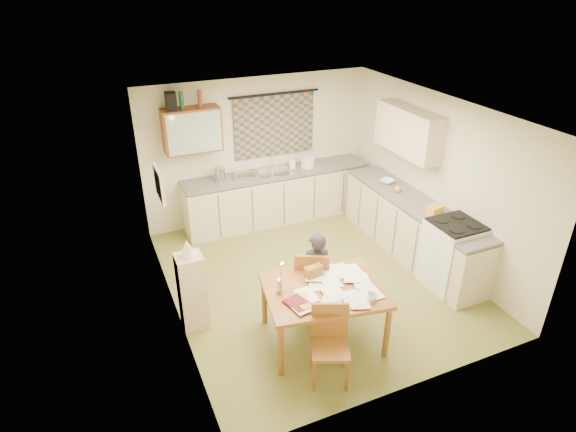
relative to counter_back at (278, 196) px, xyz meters
name	(u,v)px	position (x,y,z in m)	size (l,w,h in m)	color
floor	(314,279)	(-0.23, -1.95, -0.46)	(4.00, 4.50, 0.02)	olive
ceiling	(319,110)	(-0.23, -1.95, 2.06)	(4.00, 4.50, 0.02)	white
wall_back	(258,150)	(-0.23, 0.31, 0.80)	(4.00, 0.02, 2.50)	beige
wall_front	(420,295)	(-0.23, -4.21, 0.80)	(4.00, 0.02, 2.50)	beige
wall_left	(167,231)	(-2.24, -1.95, 0.80)	(0.02, 4.50, 2.50)	beige
wall_right	(436,179)	(1.78, -1.95, 0.80)	(0.02, 4.50, 2.50)	beige
window_blind	(274,126)	(0.07, 0.27, 1.20)	(1.45, 0.03, 1.05)	navy
curtain_rod	(274,94)	(0.07, 0.25, 1.75)	(0.04, 0.04, 1.60)	black
wall_cabinet	(192,130)	(-1.38, 0.13, 1.35)	(0.90, 0.34, 0.70)	brown
wall_cabinet_glass	(195,133)	(-1.38, -0.04, 1.35)	(0.84, 0.02, 0.64)	#99B2A5
upper_cabinet_right	(409,131)	(1.60, -1.40, 1.40)	(0.34, 1.30, 0.70)	#C6B28F
framed_print	(159,184)	(-2.20, -1.55, 1.25)	(0.04, 0.50, 0.40)	beige
print_canvas	(161,184)	(-2.18, -1.55, 1.25)	(0.01, 0.42, 0.32)	#BABCA8
counter_back	(278,196)	(0.00, 0.00, 0.00)	(3.30, 0.62, 0.92)	#C6B28F
counter_right	(411,228)	(1.47, -1.91, 0.00)	(0.62, 2.95, 0.92)	#C6B28F
stove	(452,255)	(1.47, -2.84, 0.05)	(0.65, 0.65, 1.00)	white
sink	(275,174)	(-0.05, 0.00, 0.43)	(0.55, 0.45, 0.10)	silver
tap	(272,161)	(-0.03, 0.18, 0.61)	(0.03, 0.03, 0.28)	silver
dish_rack	(245,175)	(-0.59, 0.00, 0.50)	(0.35, 0.30, 0.06)	silver
kettle	(220,174)	(-1.02, 0.00, 0.59)	(0.18, 0.18, 0.24)	silver
mixing_bowl	(307,162)	(0.58, 0.00, 0.55)	(0.24, 0.24, 0.16)	white
soap_bottle	(292,163)	(0.30, 0.05, 0.57)	(0.10, 0.10, 0.21)	white
bowl	(387,181)	(1.47, -1.16, 0.50)	(0.29, 0.29, 0.05)	white
orange_bag	(435,210)	(1.47, -2.36, 0.53)	(0.22, 0.16, 0.12)	gold
fruit_orange	(398,189)	(1.42, -1.53, 0.52)	(0.10, 0.10, 0.10)	gold
speaker	(171,101)	(-1.66, 0.13, 1.83)	(0.16, 0.20, 0.26)	black
bottle_green	(181,100)	(-1.50, 0.13, 1.83)	(0.07, 0.07, 0.26)	#195926
bottle_brown	(200,98)	(-1.22, 0.13, 1.83)	(0.07, 0.07, 0.26)	brown
dining_table	(323,314)	(-0.71, -3.13, -0.07)	(1.53, 1.26, 0.75)	brown
chair_far	(311,291)	(-0.59, -2.58, -0.16)	(0.58, 0.58, 0.95)	brown
chair_near	(329,358)	(-0.93, -3.73, -0.17)	(0.53, 0.53, 0.90)	brown
person	(315,274)	(-0.55, -2.61, 0.14)	(0.47, 0.35, 1.18)	black
shelf_stand	(192,291)	(-2.07, -2.26, 0.06)	(0.32, 0.30, 1.03)	#C6B28F
lampshade	(187,248)	(-2.07, -2.26, 0.69)	(0.20, 0.20, 0.22)	beige
letter_rack	(314,272)	(-0.72, -2.89, 0.38)	(0.22, 0.10, 0.16)	brown
mug	(372,297)	(-0.32, -3.54, 0.34)	(0.11, 0.11, 0.09)	white
magazine	(290,308)	(-1.22, -3.32, 0.31)	(0.29, 0.35, 0.03)	maroon
book	(292,299)	(-1.13, -3.19, 0.31)	(0.27, 0.30, 0.02)	gold
orange_box	(306,308)	(-1.06, -3.39, 0.32)	(0.12, 0.08, 0.04)	gold
eyeglasses	(345,301)	(-0.61, -3.45, 0.31)	(0.13, 0.04, 0.02)	black
candle_holder	(280,286)	(-1.21, -3.00, 0.39)	(0.06, 0.06, 0.18)	silver
candle	(281,272)	(-1.20, -3.02, 0.59)	(0.02, 0.02, 0.22)	white
candle_flame	(283,263)	(-1.18, -3.02, 0.71)	(0.02, 0.02, 0.02)	#FFCC66
papers	(338,287)	(-0.56, -3.20, 0.31)	(1.13, 1.01, 0.03)	white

